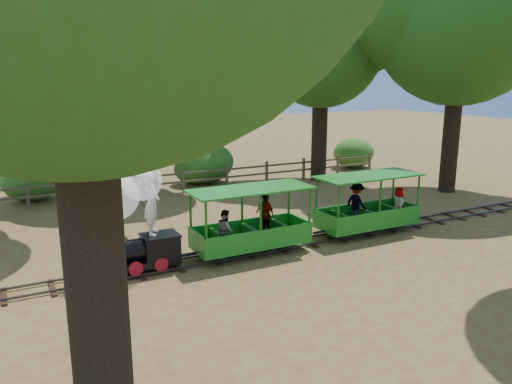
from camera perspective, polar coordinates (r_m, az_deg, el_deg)
name	(u,v)px	position (r m, az deg, el deg)	size (l,w,h in m)	color
ground	(308,243)	(14.77, 5.94, -5.83)	(90.00, 90.00, 0.00)	olive
track	(308,241)	(14.75, 5.95, -5.58)	(22.00, 1.00, 0.10)	#3F3D3A
locomotive	(125,212)	(12.39, -14.73, -2.17)	(2.47, 1.16, 2.84)	black
carriage_front	(250,227)	(13.64, -0.68, -4.05)	(3.35, 1.37, 1.74)	#1C811F
carriage_rear	(368,209)	(15.82, 12.65, -1.88)	(3.35, 1.37, 1.74)	#1C811F
oak_nc	(141,14)	(22.11, -13.02, 19.25)	(7.60, 6.69, 10.01)	#2D2116
oak_ne	(321,39)	(23.38, 7.39, 16.90)	(6.89, 6.07, 8.86)	#2D2116
oak_e	(460,8)	(22.44, 22.26, 18.87)	(8.67, 7.63, 10.51)	#2D2116
fence	(205,176)	(21.52, -5.80, 1.78)	(18.10, 0.10, 1.00)	brown
shrub_west	(32,180)	(21.32, -24.19, 1.21)	(2.34, 1.80, 1.62)	#2D6B1E
shrub_mid_w	(205,163)	(22.82, -5.87, 3.35)	(2.72, 2.09, 1.89)	#2D6B1E
shrub_mid_e	(196,169)	(22.71, -6.86, 2.67)	(2.04, 1.57, 1.41)	#2D6B1E
shrub_east	(354,153)	(27.11, 11.12, 4.42)	(2.33, 1.79, 1.61)	#2D6B1E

